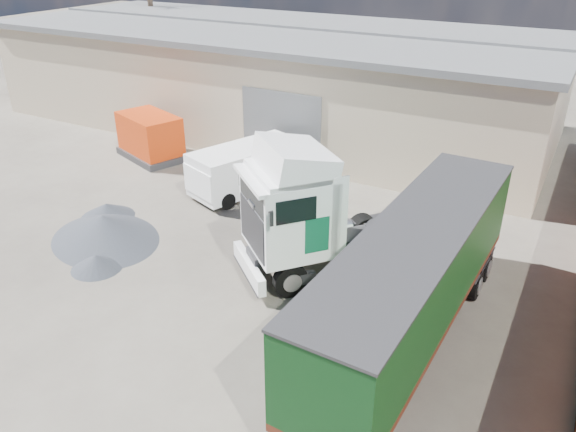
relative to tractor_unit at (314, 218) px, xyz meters
The scene contains 7 objects.
ground 4.70m from the tractor_unit, 140.01° to the right, with size 120.00×120.00×0.00m, color #292621.
warehouse 16.19m from the tractor_unit, 125.06° to the left, with size 30.60×12.60×5.42m.
tractor_unit is the anchor object (origin of this frame).
box_trailer 4.28m from the tractor_unit, 26.45° to the right, with size 2.63×10.61×3.50m.
panel_van 6.76m from the tractor_unit, 142.86° to the left, with size 3.48×5.19×1.97m.
orange_skip 12.71m from the tractor_unit, 155.00° to the left, with size 3.92×3.15×2.13m.
gravel_heap 7.83m from the tractor_unit, 166.81° to the right, with size 5.94×5.94×0.94m.
Camera 1 is at (10.09, -11.25, 9.84)m, focal length 35.00 mm.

